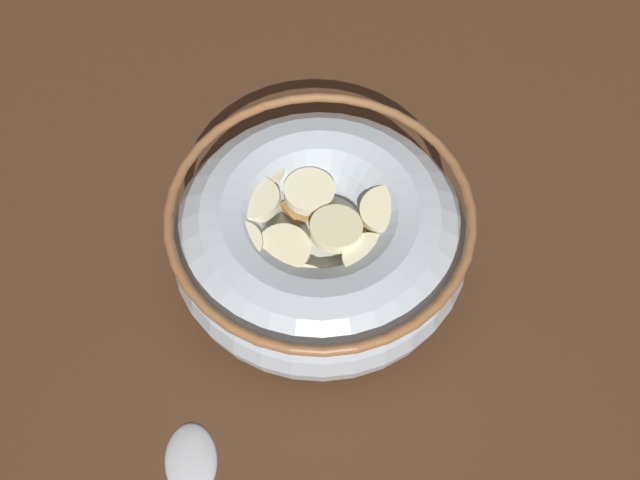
# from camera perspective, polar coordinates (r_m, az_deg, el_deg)

# --- Properties ---
(ground_plane) EXTENTS (1.09, 1.09, 0.02)m
(ground_plane) POSITION_cam_1_polar(r_m,az_deg,el_deg) (0.50, 0.00, -2.40)
(ground_plane) COLOR #472B19
(cereal_bowl) EXTENTS (0.18, 0.18, 0.06)m
(cereal_bowl) POSITION_cam_1_polar(r_m,az_deg,el_deg) (0.46, -0.01, 0.33)
(cereal_bowl) COLOR #B2BCC6
(cereal_bowl) RESTS_ON ground_plane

